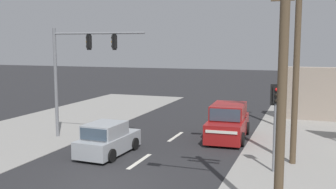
# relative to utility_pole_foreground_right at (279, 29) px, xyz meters

# --- Properties ---
(ground_plane) EXTENTS (140.00, 140.00, 0.00)m
(ground_plane) POSITION_rel_utility_pole_foreground_right_xyz_m (-6.07, 1.55, -5.51)
(ground_plane) COLOR #28282B
(lane_dash_mid) EXTENTS (0.20, 2.40, 0.01)m
(lane_dash_mid) POSITION_rel_utility_pole_foreground_right_xyz_m (-6.07, 4.55, -5.51)
(lane_dash_mid) COLOR silver
(lane_dash_mid) RESTS_ON ground
(lane_dash_far) EXTENTS (0.20, 2.40, 0.01)m
(lane_dash_far) POSITION_rel_utility_pole_foreground_right_xyz_m (-6.07, 9.55, -5.51)
(lane_dash_far) COLOR silver
(lane_dash_far) RESTS_ON ground
(kerb_left_verge) EXTENTS (8.00, 40.00, 0.02)m
(kerb_left_verge) POSITION_rel_utility_pole_foreground_right_xyz_m (-14.57, 5.55, -5.50)
(kerb_left_verge) COLOR gray
(kerb_left_verge) RESTS_ON ground
(utility_pole_foreground_right) EXTENTS (3.78, 0.28, 10.28)m
(utility_pole_foreground_right) POSITION_rel_utility_pole_foreground_right_xyz_m (0.00, 0.00, 0.00)
(utility_pole_foreground_right) COLOR brown
(utility_pole_foreground_right) RESTS_ON ground
(utility_pole_midground_right) EXTENTS (3.78, 0.51, 10.53)m
(utility_pole_midground_right) POSITION_rel_utility_pole_foreground_right_xyz_m (0.17, 6.43, 0.12)
(utility_pole_midground_right) COLOR brown
(utility_pole_midground_right) RESTS_ON ground
(utility_pole_background_right) EXTENTS (1.80, 0.26, 8.88)m
(utility_pole_background_right) POSITION_rel_utility_pole_foreground_right_xyz_m (-0.85, 14.29, -0.83)
(utility_pole_background_right) COLOR brown
(utility_pole_background_right) RESTS_ON ground
(traffic_signal_mast) EXTENTS (5.28, 0.53, 6.00)m
(traffic_signal_mast) POSITION_rel_utility_pole_foreground_right_xyz_m (-11.00, 7.42, -1.36)
(traffic_signal_mast) COLOR slate
(traffic_signal_mast) RESTS_ON ground
(pedestal_signal_right_kerb) EXTENTS (0.44, 0.31, 3.56)m
(pedestal_signal_right_kerb) POSITION_rel_utility_pole_foreground_right_xyz_m (-0.38, 5.00, -3.09)
(pedestal_signal_right_kerb) COLOR slate
(pedestal_signal_right_kerb) RESTS_ON ground
(hatchback_crossing_left) EXTENTS (1.90, 3.70, 1.53)m
(hatchback_crossing_left) POSITION_rel_utility_pole_foreground_right_xyz_m (-7.91, 5.06, -4.81)
(hatchback_crossing_left) COLOR #A3A8AD
(hatchback_crossing_left) RESTS_ON ground
(suv_receding_far) EXTENTS (2.24, 4.62, 1.90)m
(suv_receding_far) POSITION_rel_utility_pole_foreground_right_xyz_m (-3.23, 10.07, -4.63)
(suv_receding_far) COLOR maroon
(suv_receding_far) RESTS_ON ground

